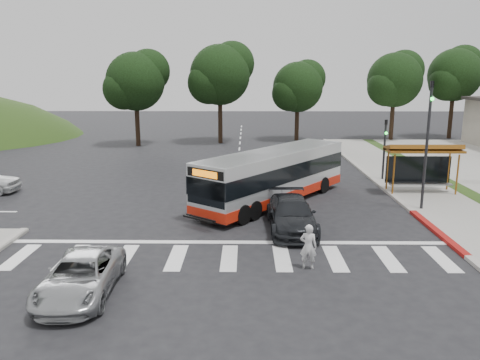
{
  "coord_description": "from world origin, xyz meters",
  "views": [
    {
      "loc": [
        0.62,
        -21.62,
        6.75
      ],
      "look_at": [
        0.33,
        1.39,
        1.6
      ],
      "focal_mm": 35.0,
      "sensor_mm": 36.0,
      "label": 1
    }
  ],
  "objects_px": {
    "dark_sedan": "(291,214)",
    "transit_bus": "(274,177)",
    "pedestrian": "(308,247)",
    "silver_suv_south": "(81,276)"
  },
  "relations": [
    {
      "from": "transit_bus",
      "to": "silver_suv_south",
      "type": "bearing_deg",
      "value": -83.29
    },
    {
      "from": "transit_bus",
      "to": "silver_suv_south",
      "type": "relative_size",
      "value": 2.46
    },
    {
      "from": "pedestrian",
      "to": "silver_suv_south",
      "type": "relative_size",
      "value": 0.37
    },
    {
      "from": "pedestrian",
      "to": "dark_sedan",
      "type": "bearing_deg",
      "value": -75.87
    },
    {
      "from": "transit_bus",
      "to": "dark_sedan",
      "type": "relative_size",
      "value": 2.21
    },
    {
      "from": "dark_sedan",
      "to": "transit_bus",
      "type": "bearing_deg",
      "value": 95.04
    },
    {
      "from": "pedestrian",
      "to": "silver_suv_south",
      "type": "bearing_deg",
      "value": 27.71
    },
    {
      "from": "pedestrian",
      "to": "dark_sedan",
      "type": "distance_m",
      "value": 4.31
    },
    {
      "from": "silver_suv_south",
      "to": "pedestrian",
      "type": "bearing_deg",
      "value": 14.23
    },
    {
      "from": "transit_bus",
      "to": "dark_sedan",
      "type": "distance_m",
      "value": 4.76
    }
  ]
}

